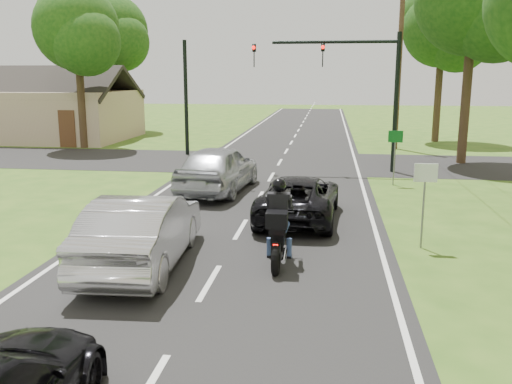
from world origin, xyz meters
TOP-DOWN VIEW (x-y plane):
  - ground at (0.00, 0.00)m, footprint 140.00×140.00m
  - road at (0.00, 10.00)m, footprint 8.00×100.00m
  - cross_road at (0.00, 16.00)m, footprint 60.00×7.00m
  - motorcycle_rider at (1.29, 1.40)m, footprint 0.65×2.30m
  - dark_suv at (1.54, 5.33)m, footprint 2.42×4.82m
  - silver_sedan at (-1.69, 0.83)m, footprint 2.00×5.03m
  - silver_suv at (-1.61, 8.82)m, footprint 2.56×5.30m
  - traffic_signal at (3.34, 14.00)m, footprint 6.38×0.44m
  - signal_pole_far at (-5.20, 18.00)m, footprint 0.20×0.20m
  - utility_pole_far at (6.20, 22.00)m, footprint 1.60×0.28m
  - sign_white at (4.70, 2.98)m, footprint 0.55×0.07m
  - sign_green at (4.90, 10.98)m, footprint 0.55×0.07m
  - tree_row_d at (9.10, 16.76)m, footprint 5.76×5.58m
  - tree_row_e at (9.48, 25.78)m, footprint 5.28×5.12m
  - tree_left_near at (-11.73, 19.78)m, footprint 5.12×4.96m
  - tree_left_far at (-13.70, 29.76)m, footprint 5.76×5.58m
  - house at (-16.00, 24.00)m, footprint 10.20×8.00m

SIDE VIEW (x-z plane):
  - ground at x=0.00m, z-range 0.00..0.00m
  - cross_road at x=0.00m, z-range 0.00..0.01m
  - road at x=0.00m, z-range 0.00..0.01m
  - dark_suv at x=1.54m, z-range 0.01..1.32m
  - motorcycle_rider at x=1.29m, z-range -0.21..1.77m
  - silver_sedan at x=-1.69m, z-range 0.01..1.64m
  - silver_suv at x=-1.61m, z-range 0.01..1.76m
  - sign_white at x=4.70m, z-range 0.54..2.66m
  - sign_green at x=4.90m, z-range 0.54..2.66m
  - house at x=-16.00m, z-range -0.65..4.19m
  - signal_pole_far at x=-5.20m, z-range 0.00..6.00m
  - traffic_signal at x=3.34m, z-range 1.14..7.14m
  - utility_pole_far at x=6.20m, z-range 0.08..10.08m
  - tree_left_near at x=-11.73m, z-range 1.92..11.14m
  - tree_row_e at x=9.48m, z-range 2.03..11.64m
  - tree_left_far at x=-13.70m, z-range 2.06..12.20m
  - tree_row_d at x=9.10m, z-range 2.21..12.66m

